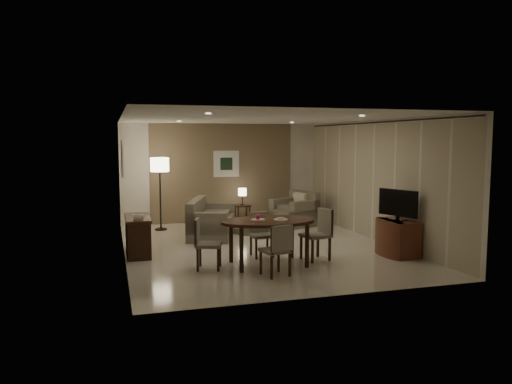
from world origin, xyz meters
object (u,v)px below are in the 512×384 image
object	(u,v)px
chair_right	(315,235)
chair_left	(209,244)
chair_near	(275,250)
chair_far	(262,235)
sofa	(212,218)
dining_table	(268,242)
armchair	(294,209)
tv_cabinet	(398,238)
console_desk	(138,236)
side_table	(242,214)
floor_lamp	(160,194)

from	to	relation	value
chair_right	chair_left	bearing A→B (deg)	-98.55
chair_near	chair_far	world-z (taller)	chair_near
sofa	dining_table	bearing A→B (deg)	-152.45
chair_near	armchair	bearing A→B (deg)	-127.49
chair_far	chair_right	size ratio (longest dim) A/B	0.89
tv_cabinet	chair_left	bearing A→B (deg)	179.67
dining_table	chair_left	bearing A→B (deg)	179.29
sofa	console_desk	bearing A→B (deg)	148.13
tv_cabinet	chair_right	size ratio (longest dim) A/B	0.94
tv_cabinet	side_table	xyz separation A→B (m)	(-1.97, 4.50, -0.10)
dining_table	floor_lamp	distance (m)	4.42
chair_left	chair_right	distance (m)	2.06
sofa	armchair	size ratio (longest dim) A/B	1.86
sofa	side_table	distance (m)	1.93
side_table	floor_lamp	world-z (taller)	floor_lamp
console_desk	floor_lamp	size ratio (longest dim) A/B	0.66
console_desk	dining_table	world-z (taller)	dining_table
chair_left	side_table	world-z (taller)	chair_left
chair_far	armchair	bearing A→B (deg)	58.02
dining_table	armchair	distance (m)	4.25
tv_cabinet	chair_far	size ratio (longest dim) A/B	1.05
chair_far	chair_left	world-z (taller)	chair_left
chair_left	sofa	bearing A→B (deg)	4.90
console_desk	armchair	world-z (taller)	armchair
chair_near	console_desk	bearing A→B (deg)	-59.41
sofa	armchair	distance (m)	2.52
dining_table	chair_far	world-z (taller)	chair_far
chair_far	sofa	xyz separation A→B (m)	(-0.52, 2.31, 0.01)
console_desk	chair_right	xyz separation A→B (m)	(3.19, -1.39, 0.11)
tv_cabinet	chair_near	size ratio (longest dim) A/B	1.03
armchair	side_table	bearing A→B (deg)	-142.33
sofa	side_table	xyz separation A→B (m)	(1.15, 1.55, -0.18)
dining_table	floor_lamp	xyz separation A→B (m)	(-1.52, 4.12, 0.50)
dining_table	side_table	world-z (taller)	dining_table
chair_near	chair_right	xyz separation A→B (m)	(1.08, 0.83, 0.04)
tv_cabinet	armchair	xyz separation A→B (m)	(-0.73, 3.79, 0.09)
chair_left	side_table	xyz separation A→B (m)	(1.79, 4.47, -0.19)
chair_far	floor_lamp	xyz separation A→B (m)	(-1.60, 3.48, 0.48)
tv_cabinet	chair_left	distance (m)	3.75
console_desk	side_table	size ratio (longest dim) A/B	2.37
chair_near	side_table	distance (m)	5.28
console_desk	chair_far	xyz separation A→B (m)	(2.30, -0.86, 0.05)
chair_far	chair_right	bearing A→B (deg)	-32.20
chair_near	side_table	xyz separation A→B (m)	(0.81, 5.21, -0.18)
chair_far	chair_near	bearing A→B (deg)	-99.16
chair_far	side_table	distance (m)	3.91
side_table	chair_far	bearing A→B (deg)	-99.21
side_table	chair_right	bearing A→B (deg)	-86.53
dining_table	side_table	xyz separation A→B (m)	(0.70, 4.49, -0.16)
chair_left	armchair	world-z (taller)	chair_left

